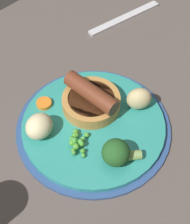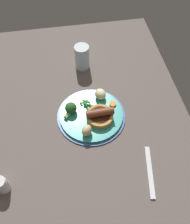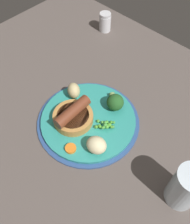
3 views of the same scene
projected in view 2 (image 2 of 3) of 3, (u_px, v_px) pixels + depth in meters
dining_table at (83, 114)px, 97.75cm from camera, size 110.00×80.00×3.00cm
dinner_plate at (91, 115)px, 94.89cm from camera, size 26.10×26.10×1.40cm
sausage_pudding at (100, 115)px, 91.66cm from camera, size 9.97×10.21×5.06cm
pea_pile at (86, 103)px, 96.04cm from camera, size 4.58×4.80×1.88cm
broccoli_floret_near at (71, 109)px, 93.11cm from camera, size 5.79×5.28×4.39cm
potato_chunk_0 at (86, 131)px, 87.64cm from camera, size 5.40×5.14×4.06cm
potato_chunk_1 at (100, 94)px, 97.29cm from camera, size 5.63×5.20×3.99cm
carrot_slice_2 at (113, 104)px, 96.54cm from camera, size 3.20×3.20×0.76cm
fork at (150, 172)px, 82.18cm from camera, size 18.00×4.79×0.60cm
drinking_glass at (82, 57)px, 106.44cm from camera, size 6.23×6.23×10.92cm
salt_shaker at (2, 185)px, 76.71cm from camera, size 3.99×3.99×6.34cm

